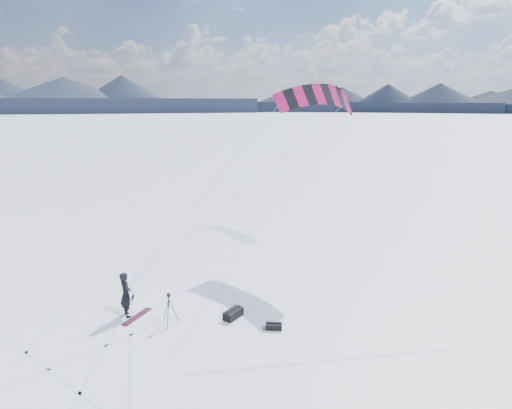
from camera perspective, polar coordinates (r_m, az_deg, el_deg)
name	(u,v)px	position (r m, az deg, el deg)	size (l,w,h in m)	color
ground	(175,333)	(17.77, -10.78, -16.50)	(1800.00, 1800.00, 0.00)	white
horizon_hills	(169,213)	(15.90, -11.56, -1.09)	(704.00, 705.94, 10.92)	#181C31
snow_tracks	(183,331)	(17.83, -9.71, -16.32)	(17.62, 10.25, 0.01)	silver
snowkiter	(128,316)	(19.47, -16.75, -14.01)	(0.71, 0.47, 1.96)	black
snowboard	(137,316)	(19.25, -15.58, -14.19)	(1.61, 0.30, 0.04)	#651A41
tripod	(169,305)	(18.01, -11.53, -12.94)	(0.61, 0.70, 1.36)	black
gear_bag_a	(233,314)	(18.50, -3.06, -14.32)	(1.01, 0.85, 0.41)	black
gear_bag_b	(274,326)	(17.70, 2.40, -15.90)	(0.72, 0.57, 0.30)	black
power_kite	(315,99)	(24.86, 7.90, 13.79)	(12.55, 6.65, 8.59)	#B00E4E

